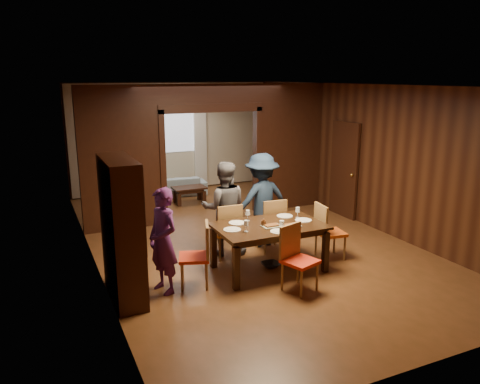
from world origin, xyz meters
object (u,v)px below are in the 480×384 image
person_grey (224,208)px  coffee_table (189,195)px  dining_table (269,247)px  chair_left (194,255)px  sofa (174,186)px  chair_right (331,231)px  chair_far_l (226,230)px  person_navy (262,200)px  chair_near (300,259)px  hutch (122,230)px  chair_far_r (270,224)px  person_purple (163,241)px

person_grey → coffee_table: 3.56m
dining_table → chair_left: size_ratio=1.77×
sofa → chair_right: (1.19, -5.34, 0.24)m
chair_far_l → dining_table: bearing=119.9°
person_grey → chair_right: person_grey is taller
person_grey → person_navy: 0.80m
chair_right → chair_near: 1.43m
person_navy → hutch: (-2.72, -1.09, 0.14)m
chair_left → chair_right: (2.49, 0.08, 0.00)m
chair_far_l → chair_far_r: same height
chair_right → chair_far_l: size_ratio=1.00×
person_grey → chair_far_r: 0.90m
chair_near → hutch: size_ratio=0.48×
chair_far_l → hutch: (-1.90, -0.81, 0.52)m
chair_far_r → chair_near: (-0.39, -1.64, 0.00)m
chair_left → chair_far_l: size_ratio=1.00×
chair_far_l → hutch: bearing=26.1°
sofa → chair_left: 5.58m
chair_far_r → person_navy: bearing=-82.8°
coffee_table → chair_left: chair_left is taller
sofa → hutch: bearing=72.5°
chair_far_l → hutch: hutch is taller
person_grey → chair_near: person_grey is taller
person_grey → chair_far_l: 0.38m
coffee_table → chair_right: 4.57m
chair_left → hutch: bearing=-74.8°
chair_left → chair_far_r: same height
person_navy → chair_far_r: person_navy is taller
person_grey → chair_right: 1.87m
sofa → coffee_table: bearing=104.2°
dining_table → person_purple: bearing=-178.0°
sofa → hutch: 5.88m
person_grey → coffee_table: person_grey is taller
chair_left → chair_far_l: 1.25m
person_purple → chair_near: bearing=47.3°
dining_table → chair_right: 1.20m
chair_right → chair_far_r: (-0.76, 0.77, 0.00)m
dining_table → chair_right: (1.20, 0.00, 0.10)m
person_navy → hutch: hutch is taller
person_grey → chair_near: bearing=123.3°
person_navy → dining_table: bearing=65.5°
chair_left → hutch: (-1.01, 0.07, 0.52)m
coffee_table → chair_near: size_ratio=0.82×
person_purple → dining_table: 1.79m
chair_far_r → person_purple: bearing=24.6°
chair_near → person_navy: bearing=60.5°
person_purple → sofa: person_purple is taller
person_purple → chair_far_l: 1.62m
sofa → dining_table: bearing=95.8°
sofa → person_grey: bearing=90.9°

